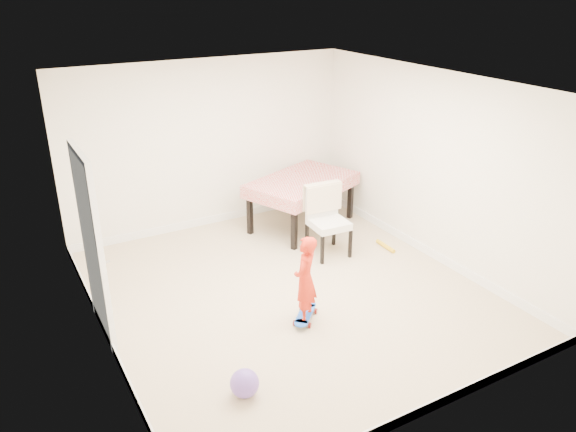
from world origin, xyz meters
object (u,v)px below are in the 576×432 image
dining_chair (329,222)px  balloon (245,383)px  dining_table (302,202)px  child (305,282)px  skateboard (305,316)px

dining_chair → balloon: 3.15m
dining_table → balloon: 4.03m
dining_table → child: 2.74m
dining_chair → child: size_ratio=0.97×
dining_table → child: bearing=-141.8°
dining_table → child: child is taller
dining_chair → dining_table: bearing=83.4°
dining_table → skateboard: bearing=-141.6°
dining_chair → child: (-1.18, -1.31, 0.01)m
dining_chair → balloon: (-2.32, -2.09, -0.37)m
balloon → child: bearing=34.5°
dining_table → skateboard: 2.71m
dining_chair → skateboard: (-1.15, -1.27, -0.47)m
child → dining_table: bearing=-161.0°
dining_table → dining_chair: size_ratio=1.66×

